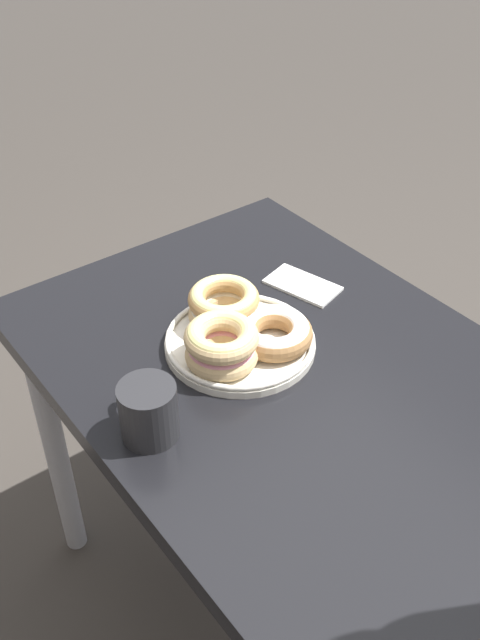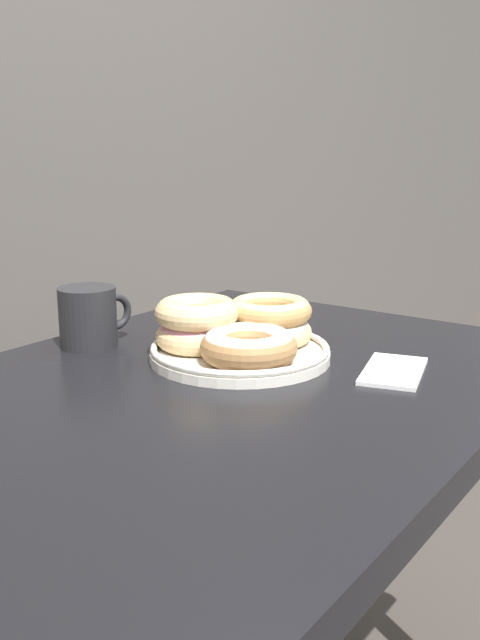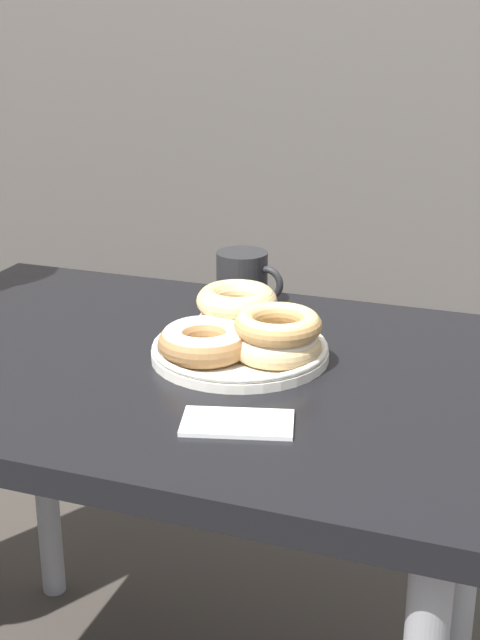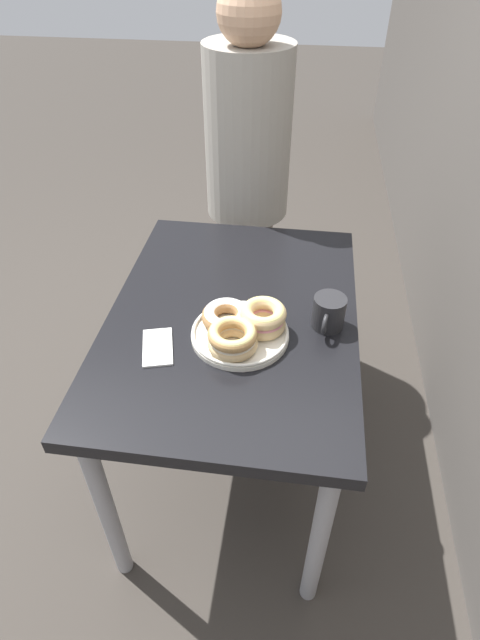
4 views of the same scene
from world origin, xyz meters
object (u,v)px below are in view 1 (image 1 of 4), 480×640
dining_table (288,407)px  donut_plate (237,330)px  coffee_mug (148,410)px  napkin (303,285)px

dining_table → donut_plate: size_ratio=3.52×
dining_table → donut_plate: bearing=21.5°
dining_table → donut_plate: donut_plate is taller
donut_plate → coffee_mug: 0.24m
dining_table → coffee_mug: bearing=86.0°
coffee_mug → napkin: bearing=-71.2°
coffee_mug → napkin: coffee_mug is taller
donut_plate → napkin: donut_plate is taller
napkin → coffee_mug: bearing=108.8°
napkin → dining_table: bearing=134.0°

